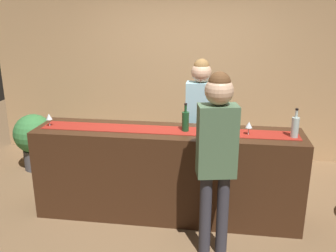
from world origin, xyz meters
TOP-DOWN VIEW (x-y plane):
  - ground_plane at (0.00, 0.00)m, footprint 10.00×10.00m
  - back_wall at (0.00, 1.90)m, footprint 6.00×0.12m
  - bar_counter at (0.00, 0.00)m, footprint 2.86×0.60m
  - counter_runner_cloth at (0.00, 0.00)m, footprint 2.71×0.28m
  - wine_bottle_amber at (0.57, 0.09)m, footprint 0.07×0.07m
  - wine_bottle_clear at (1.29, -0.05)m, footprint 0.07×0.07m
  - wine_bottle_green at (0.19, -0.00)m, footprint 0.07×0.07m
  - wine_glass_near_customer at (0.43, 0.07)m, footprint 0.07×0.07m
  - wine_glass_mid_counter at (0.84, -0.03)m, footprint 0.07×0.07m
  - wine_glass_far_end at (-1.29, -0.04)m, footprint 0.07×0.07m
  - bartender at (0.31, 0.58)m, footprint 0.34×0.24m
  - customer_sipping at (0.53, -0.64)m, footprint 0.37×0.26m
  - potted_plant_tall at (-2.07, 0.97)m, footprint 0.56×0.56m

SIDE VIEW (x-z plane):
  - ground_plane at x=0.00m, z-range 0.00..0.00m
  - potted_plant_tall at x=-2.07m, z-range 0.06..0.88m
  - bar_counter at x=0.00m, z-range 0.00..1.00m
  - counter_runner_cloth at x=0.00m, z-range 1.00..1.00m
  - bartender at x=0.31m, z-range 0.20..1.88m
  - customer_sipping at x=0.53m, z-range 0.21..1.95m
  - wine_glass_near_customer at x=0.43m, z-range 1.03..1.17m
  - wine_glass_mid_counter at x=0.84m, z-range 1.03..1.17m
  - wine_glass_far_end at x=-1.29m, z-range 1.03..1.17m
  - wine_bottle_amber at x=0.57m, z-range 0.96..1.26m
  - wine_bottle_clear at x=1.29m, z-range 0.96..1.26m
  - wine_bottle_green at x=0.19m, z-range 0.96..1.26m
  - back_wall at x=0.00m, z-range 0.00..2.90m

